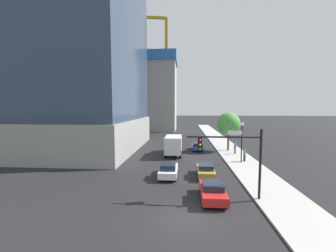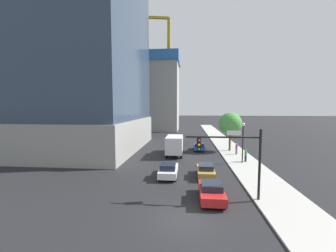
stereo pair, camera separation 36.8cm
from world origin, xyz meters
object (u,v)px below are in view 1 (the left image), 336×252
Objects in this scene: car_blue at (198,146)px; car_red at (212,191)px; car_white at (168,170)px; car_gold at (206,170)px; construction_building at (155,89)px; traffic_light_pole at (233,151)px; street_lamp at (242,136)px; street_tree at (229,124)px; car_green at (176,140)px; box_truck at (174,144)px; pedestrian_green_shirt at (244,155)px; pedestrian_purple_shirt at (235,148)px.

car_red is at bearing -90.00° from car_blue.
car_white is 1.07× the size of car_gold.
construction_building reaches higher than traffic_light_pole.
traffic_light_pole is 12.45m from street_lamp.
street_tree is 21.37m from car_red.
construction_building is 8.37× the size of car_red.
car_gold is (-5.25, -14.36, -4.04)m from street_tree.
traffic_light_pole is at bearing -85.52° from car_blue.
street_lamp is 8.61m from car_gold.
construction_building reaches higher than street_tree.
construction_building is 8.13× the size of car_white.
car_blue is at bearing 74.85° from car_white.
box_truck reaches higher than car_green.
traffic_light_pole is 27.63m from car_green.
pedestrian_green_shirt is (0.61, 0.68, -2.71)m from street_lamp.
pedestrian_green_shirt is at bearing -21.03° from box_truck.
box_truck is (-4.04, 16.51, 1.03)m from car_red.
pedestrian_purple_shirt reaches higher than car_blue.
street_lamp is 2.86m from pedestrian_green_shirt.
traffic_light_pole reaches higher than box_truck.
box_truck is 4.14× the size of pedestrian_purple_shirt.
traffic_light_pole is 1.47× the size of car_blue.
street_lamp is 3.21× the size of pedestrian_green_shirt.
box_truck is (8.20, -37.87, -12.09)m from construction_building.
car_blue is (-5.25, 0.14, -4.05)m from street_tree.
pedestrian_purple_shirt reaches higher than pedestrian_green_shirt.
car_blue is (-1.59, 20.34, -3.31)m from traffic_light_pole.
car_gold is at bearing 5.71° from car_white.
car_white is 12.28m from pedestrian_green_shirt.
street_tree is 1.62× the size of car_blue.
construction_building reaches higher than car_gold.
car_white is at bearing -80.47° from construction_building.
car_green is at bearing -73.34° from construction_building.
car_blue is at bearing 94.48° from traffic_light_pole.
car_gold is 0.56× the size of box_truck.
street_lamp is 6.01m from pedestrian_purple_shirt.
car_green is 21.42m from car_white.
traffic_light_pole is 17.98m from pedestrian_purple_shirt.
pedestrian_purple_shirt is (9.79, 11.81, 0.30)m from car_white.
car_white is (-9.39, -6.43, -2.97)m from street_lamp.
street_lamp is (17.59, -42.39, -10.13)m from construction_building.
street_lamp is at bearing 34.41° from car_white.
car_green is 2.47× the size of pedestrian_purple_shirt.
car_blue is (0.00, 20.46, -0.02)m from car_red.
car_gold is at bearing -79.13° from car_green.
pedestrian_green_shirt is (0.22, -4.69, -0.04)m from pedestrian_purple_shirt.
car_green is 10.51m from box_truck.
construction_building is 56.85m from traffic_light_pole.
street_tree reaches higher than traffic_light_pole.
street_lamp reaches higher than car_white.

